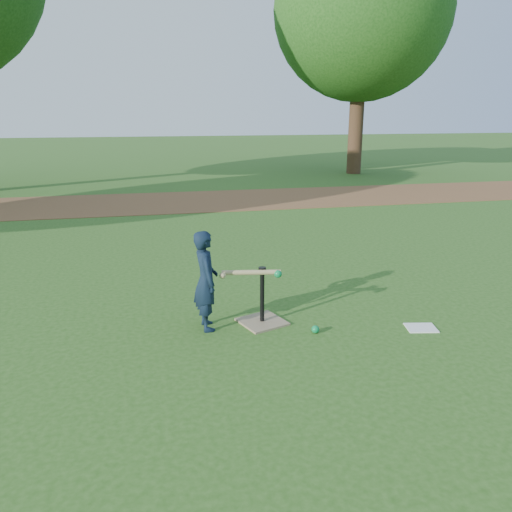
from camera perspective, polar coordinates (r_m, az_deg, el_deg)
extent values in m
plane|color=#285116|center=(5.23, -3.46, -8.09)|extent=(80.00, 80.00, 0.00)
cube|color=brown|center=(12.42, -8.94, 6.15)|extent=(24.00, 3.00, 0.01)
imported|color=black|center=(5.04, -5.75, -2.81)|extent=(0.28, 0.39, 1.03)
sphere|color=#0B7E3F|center=(5.11, 6.80, -8.32)|extent=(0.08, 0.08, 0.08)
cube|color=white|center=(5.46, 18.34, -7.80)|extent=(0.34, 0.28, 0.01)
cube|color=#8E785A|center=(5.31, 0.70, -7.52)|extent=(0.55, 0.55, 0.02)
cylinder|color=black|center=(5.20, 0.71, -4.61)|extent=(0.05, 0.05, 0.55)
cylinder|color=black|center=(5.11, 0.72, -1.62)|extent=(0.08, 0.08, 0.06)
cylinder|color=tan|center=(5.07, -0.55, -1.89)|extent=(0.60, 0.15, 0.05)
sphere|color=tan|center=(4.98, -3.84, -2.26)|extent=(0.06, 0.06, 0.06)
sphere|color=#0B7E3F|center=(5.08, 2.53, -2.06)|extent=(0.08, 0.08, 0.08)
cylinder|color=#382316|center=(18.21, 11.36, 14.61)|extent=(0.50, 0.50, 3.42)
sphere|color=#285B19|center=(18.47, 12.04, 25.81)|extent=(5.80, 5.80, 5.80)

